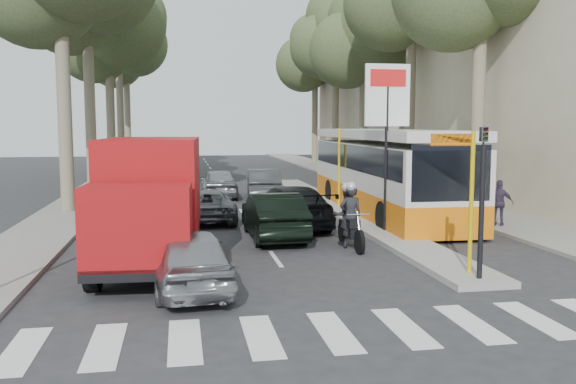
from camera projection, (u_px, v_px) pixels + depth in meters
name	position (u px, v px, depth m)	size (l,w,h in m)	color
ground	(325.00, 275.00, 14.80)	(120.00, 120.00, 0.00)	#28282B
sidewalk_right	(363.00, 179.00, 40.75)	(3.20, 70.00, 0.12)	gray
median_left	(111.00, 179.00, 40.81)	(2.40, 64.00, 0.12)	gray
traffic_island	(339.00, 208.00, 26.12)	(1.50, 26.00, 0.16)	gray
building_far	(413.00, 72.00, 49.89)	(11.00, 20.00, 16.00)	#B7A88E
billboard	(387.00, 123.00, 19.85)	(1.50, 12.10, 5.60)	yellow
traffic_light_island	(483.00, 177.00, 13.62)	(0.16, 0.41, 3.60)	black
tree_l_c	(110.00, 27.00, 39.86)	(7.40, 7.20, 13.71)	#6B604C
tree_l_d	(119.00, 20.00, 47.49)	(7.40, 7.20, 15.66)	#6B604C
tree_l_e	(127.00, 47.00, 55.41)	(7.40, 7.20, 14.49)	#6B604C
tree_r_c	(366.00, 34.00, 40.86)	(7.40, 7.20, 13.32)	#6B604C
tree_r_d	(337.00, 31.00, 48.56)	(7.40, 7.20, 14.88)	#6B604C
tree_r_e	(316.00, 52.00, 56.48)	(7.40, 7.20, 14.10)	#6B604C
silver_hatchback	(189.00, 259.00, 13.42)	(1.65, 4.11, 1.40)	#96989D
dark_hatchback	(274.00, 216.00, 19.52)	(1.58, 4.52, 1.49)	black
queue_car_a	(207.00, 205.00, 23.06)	(2.01, 4.35, 1.21)	#55575D
queue_car_b	(290.00, 207.00, 21.64)	(2.11, 5.18, 1.50)	black
queue_car_c	(219.00, 183.00, 30.51)	(1.75, 4.34, 1.48)	gray
queue_car_d	(263.00, 183.00, 30.46)	(1.55, 4.43, 1.46)	#494C50
queue_car_e	(127.00, 197.00, 24.68)	(2.05, 5.05, 1.46)	black
red_truck	(150.00, 200.00, 15.52)	(2.68, 6.28, 3.29)	black
city_bus	(384.00, 169.00, 24.90)	(3.18, 13.27, 3.48)	orange
motorcycle	(348.00, 217.00, 18.14)	(0.85, 2.34, 1.98)	black
pedestrian_near	(499.00, 203.00, 21.28)	(0.94, 0.46, 1.61)	#3B314A
pedestrian_far	(463.00, 191.00, 23.97)	(1.21, 0.54, 1.88)	#675C4D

